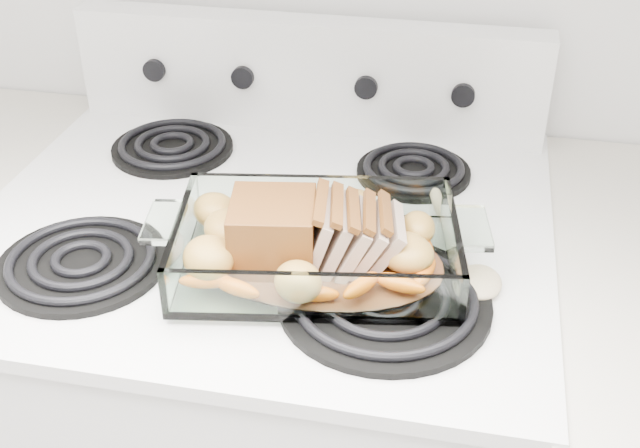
# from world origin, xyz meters

# --- Properties ---
(electric_range) EXTENTS (0.78, 0.70, 1.12)m
(electric_range) POSITION_xyz_m (0.00, 1.66, 0.48)
(electric_range) COLOR white
(electric_range) RESTS_ON ground
(baking_dish) EXTENTS (0.34, 0.22, 0.07)m
(baking_dish) POSITION_xyz_m (0.10, 1.55, 0.96)
(baking_dish) COLOR white
(baking_dish) RESTS_ON electric_range
(pork_roast) EXTENTS (0.21, 0.10, 0.08)m
(pork_roast) POSITION_xyz_m (0.08, 1.55, 0.99)
(pork_roast) COLOR #5D300C
(pork_roast) RESTS_ON baking_dish
(roast_vegetables) EXTENTS (0.37, 0.20, 0.05)m
(roast_vegetables) POSITION_xyz_m (0.09, 1.58, 0.97)
(roast_vegetables) COLOR orange
(roast_vegetables) RESTS_ON baking_dish
(wooden_spoon) EXTENTS (0.11, 0.24, 0.02)m
(wooden_spoon) POSITION_xyz_m (0.28, 1.60, 0.95)
(wooden_spoon) COLOR beige
(wooden_spoon) RESTS_ON electric_range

